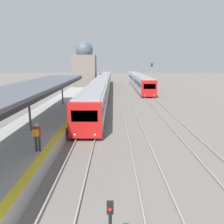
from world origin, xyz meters
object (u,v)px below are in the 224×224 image
Objects in this scene: train_near at (102,85)px; signal_mast_far at (151,74)px; person_on_platform at (37,135)px; train_far at (139,80)px.

signal_mast_far is at bearing 14.56° from train_near.
person_on_platform is 33.97m from signal_mast_far.
train_far is at bearing 99.85° from signal_mast_far.
person_on_platform is at bearing -94.24° from train_near.
signal_mast_far is (9.63, 2.50, 1.81)m from train_near.
signal_mast_far is at bearing 69.64° from person_on_platform.
train_far reaches higher than person_on_platform.
person_on_platform is 0.29× the size of signal_mast_far.
train_near reaches higher than train_far.
train_far is (10.30, 40.50, -0.21)m from person_on_platform.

